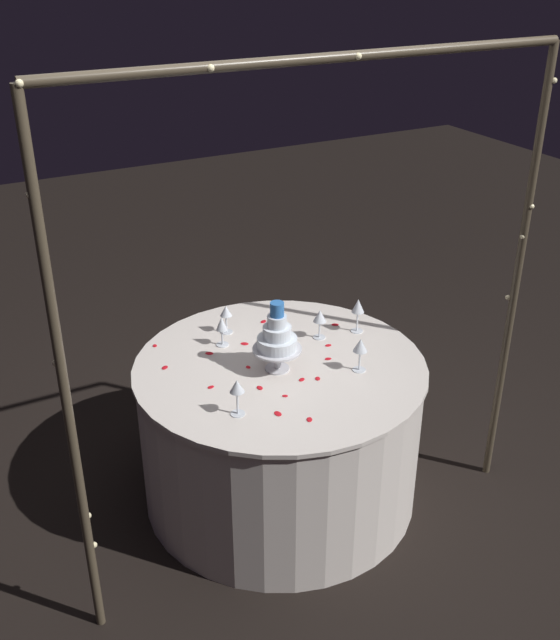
# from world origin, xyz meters

# --- Properties ---
(ground_plane) EXTENTS (12.00, 12.00, 0.00)m
(ground_plane) POSITION_xyz_m (0.00, 0.00, 0.00)
(ground_plane) COLOR black
(decorative_arch) EXTENTS (2.08, 0.06, 2.12)m
(decorative_arch) POSITION_xyz_m (0.00, 0.37, 1.39)
(decorative_arch) COLOR #473D2D
(decorative_arch) RESTS_ON ground
(main_table) EXTENTS (1.34, 1.34, 0.73)m
(main_table) POSITION_xyz_m (0.00, 0.00, 0.37)
(main_table) COLOR silver
(main_table) RESTS_ON ground
(tiered_cake) EXTENTS (0.22, 0.22, 0.33)m
(tiered_cake) POSITION_xyz_m (0.03, 0.03, 0.89)
(tiered_cake) COLOR silver
(tiered_cake) RESTS_ON main_table
(wine_glass_0) EXTENTS (0.06, 0.06, 0.17)m
(wine_glass_0) POSITION_xyz_m (-0.48, -0.10, 0.86)
(wine_glass_0) COLOR silver
(wine_glass_0) RESTS_ON main_table
(wine_glass_1) EXTENTS (0.06, 0.06, 0.16)m
(wine_glass_1) POSITION_xyz_m (0.34, 0.27, 0.85)
(wine_glass_1) COLOR silver
(wine_glass_1) RESTS_ON main_table
(wine_glass_2) EXTENTS (0.06, 0.06, 0.16)m
(wine_glass_2) POSITION_xyz_m (-0.29, 0.21, 0.85)
(wine_glass_2) COLOR silver
(wine_glass_2) RESTS_ON main_table
(wine_glass_3) EXTENTS (0.06, 0.06, 0.14)m
(wine_glass_3) POSITION_xyz_m (0.09, -0.40, 0.84)
(wine_glass_3) COLOR silver
(wine_glass_3) RESTS_ON main_table
(wine_glass_4) EXTENTS (0.06, 0.06, 0.15)m
(wine_glass_4) POSITION_xyz_m (0.16, -0.29, 0.84)
(wine_glass_4) COLOR silver
(wine_glass_4) RESTS_ON main_table
(wine_glass_5) EXTENTS (0.06, 0.06, 0.15)m
(wine_glass_5) POSITION_xyz_m (-0.29, -0.13, 0.84)
(wine_glass_5) COLOR silver
(wine_glass_5) RESTS_ON main_table
(rose_petal_0) EXTENTS (0.05, 0.05, 0.00)m
(rose_petal_0) POSITION_xyz_m (0.06, -0.25, 0.73)
(rose_petal_0) COLOR red
(rose_petal_0) RESTS_ON main_table
(rose_petal_1) EXTENTS (0.05, 0.05, 0.00)m
(rose_petal_1) POSITION_xyz_m (-0.19, -0.42, 0.73)
(rose_petal_1) COLOR red
(rose_petal_1) RESTS_ON main_table
(rose_petal_2) EXTENTS (0.03, 0.04, 0.00)m
(rose_petal_2) POSITION_xyz_m (-0.09, 0.19, 0.73)
(rose_petal_2) COLOR red
(rose_petal_2) RESTS_ON main_table
(rose_petal_3) EXTENTS (0.04, 0.04, 0.00)m
(rose_petal_3) POSITION_xyz_m (0.47, -0.22, 0.73)
(rose_petal_3) COLOR red
(rose_petal_3) RESTS_ON main_table
(rose_petal_4) EXTENTS (0.03, 0.02, 0.00)m
(rose_petal_4) POSITION_xyz_m (-0.28, -0.05, 0.73)
(rose_petal_4) COLOR red
(rose_petal_4) RESTS_ON main_table
(rose_petal_5) EXTENTS (0.04, 0.04, 0.00)m
(rose_petal_5) POSITION_xyz_m (-0.42, -0.21, 0.73)
(rose_petal_5) COLOR red
(rose_petal_5) RESTS_ON main_table
(rose_petal_6) EXTENTS (0.03, 0.04, 0.00)m
(rose_petal_6) POSITION_xyz_m (0.19, 0.34, 0.73)
(rose_petal_6) COLOR red
(rose_petal_6) RESTS_ON main_table
(rose_petal_7) EXTENTS (0.03, 0.04, 0.00)m
(rose_petal_7) POSITION_xyz_m (0.17, 0.13, 0.73)
(rose_petal_7) COLOR red
(rose_petal_7) RESTS_ON main_table
(rose_petal_8) EXTENTS (0.04, 0.03, 0.00)m
(rose_petal_8) POSITION_xyz_m (-0.02, 0.16, 0.73)
(rose_petal_8) COLOR red
(rose_petal_8) RESTS_ON main_table
(rose_petal_9) EXTENTS (0.04, 0.04, 0.00)m
(rose_petal_9) POSITION_xyz_m (-0.12, -0.41, 0.73)
(rose_petal_9) COLOR red
(rose_petal_9) RESTS_ON main_table
(rose_petal_10) EXTENTS (0.04, 0.04, 0.00)m
(rose_petal_10) POSITION_xyz_m (0.10, 0.44, 0.73)
(rose_petal_10) COLOR red
(rose_petal_10) RESTS_ON main_table
(rose_petal_11) EXTENTS (0.05, 0.04, 0.00)m
(rose_petal_11) POSITION_xyz_m (0.24, -0.24, 0.73)
(rose_petal_11) COLOR red
(rose_petal_11) RESTS_ON main_table
(rose_petal_12) EXTENTS (0.03, 0.03, 0.00)m
(rose_petal_12) POSITION_xyz_m (0.10, 0.24, 0.73)
(rose_petal_12) COLOR red
(rose_petal_12) RESTS_ON main_table
(rose_petal_13) EXTENTS (0.03, 0.03, 0.00)m
(rose_petal_13) POSITION_xyz_m (0.35, 0.03, 0.73)
(rose_petal_13) COLOR red
(rose_petal_13) RESTS_ON main_table
(rose_petal_14) EXTENTS (0.03, 0.03, 0.00)m
(rose_petal_14) POSITION_xyz_m (0.44, -0.43, 0.73)
(rose_petal_14) COLOR red
(rose_petal_14) RESTS_ON main_table
(rose_petal_15) EXTENTS (0.04, 0.03, 0.00)m
(rose_petal_15) POSITION_xyz_m (-0.22, 0.06, 0.73)
(rose_petal_15) COLOR red
(rose_petal_15) RESTS_ON main_table
(rose_petal_16) EXTENTS (0.02, 0.03, 0.00)m
(rose_petal_16) POSITION_xyz_m (0.14, -0.04, 0.73)
(rose_petal_16) COLOR red
(rose_petal_16) RESTS_ON main_table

